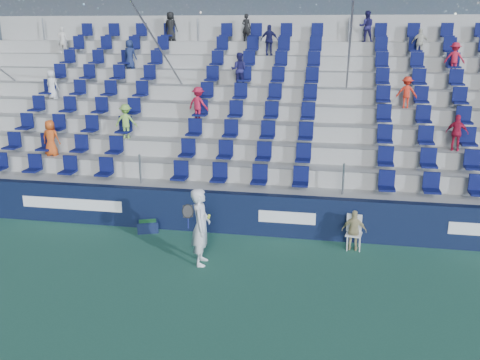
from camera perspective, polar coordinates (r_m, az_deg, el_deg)
ground at (r=12.79m, az=-3.23°, el=-10.74°), size 70.00×70.00×0.00m
sponsor_wall at (r=15.39m, az=-0.49°, el=-3.55°), size 24.00×0.32×1.20m
grandstand at (r=19.86m, az=2.30°, el=5.51°), size 24.00×8.17×6.63m
tennis_player at (r=13.32m, az=-4.20°, el=-4.99°), size 0.69×0.77×1.97m
line_judge_chair at (r=14.70m, az=12.06°, el=-5.17°), size 0.47×0.48×0.93m
line_judge at (r=14.56m, az=12.08°, el=-5.28°), size 0.67×0.32×1.11m
ball_bin at (r=15.83m, az=-9.82°, el=-4.83°), size 0.70×0.58×0.34m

